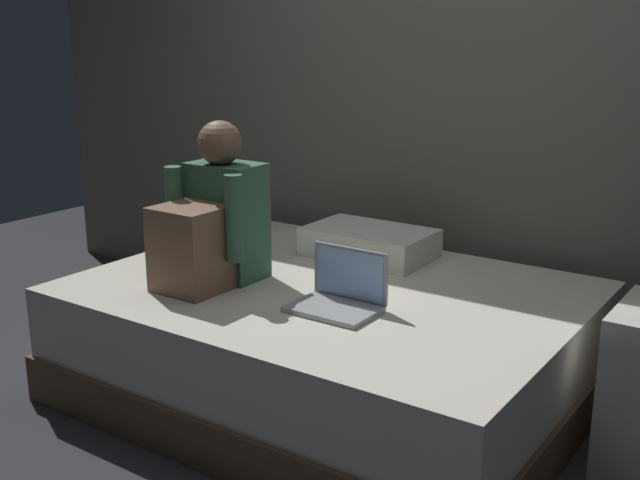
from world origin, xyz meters
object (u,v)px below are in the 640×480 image
object	(u,v)px
laptop	(340,295)
pillow	(369,243)
bed	(329,342)
person_sitting	(213,222)

from	to	relation	value
laptop	pillow	xyz separation A→B (m)	(-0.27, 0.65, 0.01)
pillow	laptop	bearing A→B (deg)	-67.59
pillow	bed	bearing A→B (deg)	-79.30
bed	person_sitting	world-z (taller)	person_sitting
person_sitting	pillow	bearing A→B (deg)	63.70
bed	pillow	xyz separation A→B (m)	(-0.09, 0.45, 0.31)
person_sitting	laptop	xyz separation A→B (m)	(0.60, 0.02, -0.20)
bed	person_sitting	bearing A→B (deg)	-151.69
person_sitting	laptop	bearing A→B (deg)	2.37
bed	pillow	distance (m)	0.55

